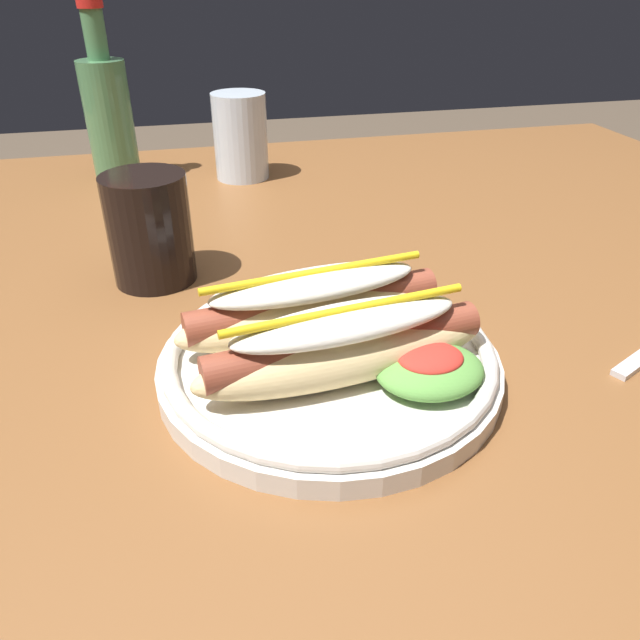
{
  "coord_description": "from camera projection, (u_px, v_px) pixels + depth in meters",
  "views": [
    {
      "loc": [
        -0.11,
        -0.51,
        1.01
      ],
      "look_at": [
        -0.01,
        -0.11,
        0.77
      ],
      "focal_mm": 34.22,
      "sensor_mm": 36.0,
      "label": 1
    }
  ],
  "objects": [
    {
      "name": "water_cup",
      "position": [
        241.0,
        136.0,
        0.85
      ],
      "size": [
        0.07,
        0.07,
        0.12
      ],
      "primitive_type": "cylinder",
      "color": "silver",
      "rests_on": "dining_table"
    },
    {
      "name": "glass_bottle",
      "position": [
        109.0,
        114.0,
        0.83
      ],
      "size": [
        0.06,
        0.06,
        0.23
      ],
      "color": "#4C7F51",
      "rests_on": "dining_table"
    },
    {
      "name": "dining_table",
      "position": [
        306.0,
        360.0,
        0.63
      ],
      "size": [
        1.36,
        1.07,
        0.74
      ],
      "color": "brown",
      "rests_on": "ground_plane"
    },
    {
      "name": "hot_dog_plate",
      "position": [
        333.0,
        345.0,
        0.45
      ],
      "size": [
        0.26,
        0.26,
        0.08
      ],
      "color": "silver",
      "rests_on": "dining_table"
    },
    {
      "name": "soda_cup",
      "position": [
        150.0,
        229.0,
        0.58
      ],
      "size": [
        0.08,
        0.08,
        0.1
      ],
      "primitive_type": "cylinder",
      "color": "black",
      "rests_on": "dining_table"
    }
  ]
}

